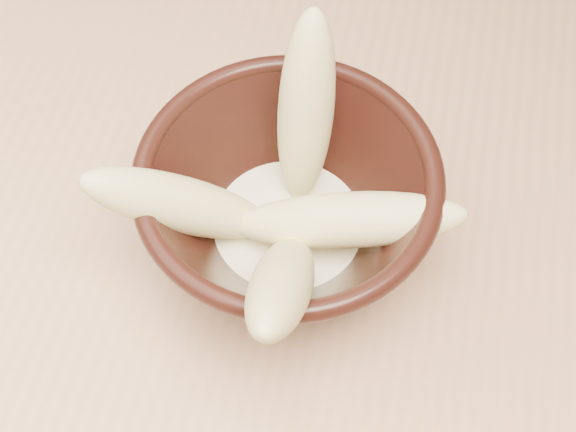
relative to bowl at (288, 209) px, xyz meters
The scene contains 6 objects.
bowl is the anchor object (origin of this frame).
milk_puddle 0.02m from the bowl, 90.00° to the left, with size 0.10×0.10×0.01m, color #F1EBC1.
banana_upright 0.06m from the bowl, 87.32° to the left, with size 0.03×0.03×0.13m, color #EBDD8B.
banana_left 0.07m from the bowl, 158.39° to the right, with size 0.03×0.03×0.13m, color #EBDD8B.
banana_across 0.04m from the bowl, 14.35° to the right, with size 0.03×0.03×0.14m, color #EBDD8B.
banana_front 0.08m from the bowl, 80.66° to the right, with size 0.03×0.03×0.15m, color #EBDD8B.
Camera 1 is at (-0.17, -0.27, 1.22)m, focal length 50.00 mm.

